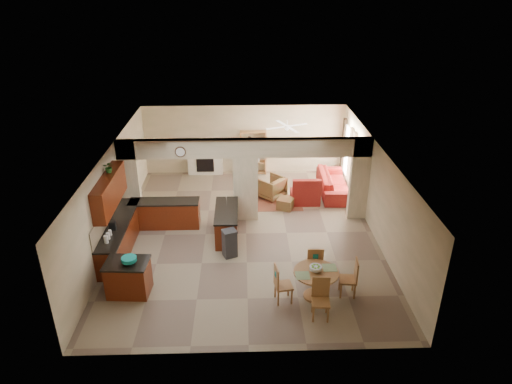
{
  "coord_description": "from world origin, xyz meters",
  "views": [
    {
      "loc": [
        -0.07,
        -12.43,
        7.4
      ],
      "look_at": [
        0.32,
        0.3,
        1.31
      ],
      "focal_mm": 32.0,
      "sensor_mm": 36.0,
      "label": 1
    }
  ],
  "objects_px": {
    "sofa": "(334,183)",
    "armchair": "(271,187)",
    "kitchen_island": "(128,278)",
    "dining_table": "(316,280)"
  },
  "relations": [
    {
      "from": "kitchen_island",
      "to": "dining_table",
      "type": "xyz_separation_m",
      "value": [
        4.71,
        -0.31,
        0.04
      ]
    },
    {
      "from": "sofa",
      "to": "armchair",
      "type": "relative_size",
      "value": 2.96
    },
    {
      "from": "dining_table",
      "to": "sofa",
      "type": "relative_size",
      "value": 0.44
    },
    {
      "from": "kitchen_island",
      "to": "sofa",
      "type": "bearing_deg",
      "value": 46.29
    },
    {
      "from": "dining_table",
      "to": "sofa",
      "type": "height_order",
      "value": "dining_table"
    },
    {
      "from": "kitchen_island",
      "to": "armchair",
      "type": "height_order",
      "value": "kitchen_island"
    },
    {
      "from": "kitchen_island",
      "to": "armchair",
      "type": "bearing_deg",
      "value": 57.72
    },
    {
      "from": "dining_table",
      "to": "armchair",
      "type": "relative_size",
      "value": 1.3
    },
    {
      "from": "armchair",
      "to": "kitchen_island",
      "type": "bearing_deg",
      "value": 9.76
    },
    {
      "from": "kitchen_island",
      "to": "dining_table",
      "type": "distance_m",
      "value": 4.72
    }
  ]
}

